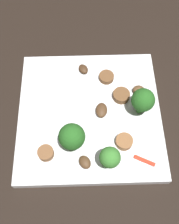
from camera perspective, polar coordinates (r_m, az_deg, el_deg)
ground_plane at (r=0.50m, az=0.00°, el=-0.90°), size 1.40×1.40×0.00m
plate at (r=0.50m, az=0.00°, el=-0.46°), size 0.26×0.26×0.02m
fork at (r=0.51m, az=-8.84°, el=4.55°), size 0.18×0.02×0.00m
broccoli_floret_0 at (r=0.46m, az=11.40°, el=2.30°), size 0.04×0.04×0.06m
broccoli_floret_1 at (r=0.43m, az=-3.81°, el=-5.31°), size 0.04×0.04×0.06m
broccoli_floret_2 at (r=0.42m, az=4.40°, el=-9.73°), size 0.03×0.03×0.05m
sausage_slice_0 at (r=0.52m, az=3.65°, el=7.48°), size 0.03×0.03×0.01m
sausage_slice_1 at (r=0.46m, az=-9.36°, el=-8.68°), size 0.04×0.04×0.01m
sausage_slice_2 at (r=0.46m, az=7.44°, el=-6.31°), size 0.04×0.04×0.01m
sausage_slice_3 at (r=0.50m, az=6.82°, el=3.53°), size 0.04×0.04×0.01m
mushroom_0 at (r=0.45m, az=-1.00°, el=-10.72°), size 0.03×0.03×0.01m
mushroom_1 at (r=0.53m, az=-1.33°, el=9.20°), size 0.03×0.03×0.01m
mushroom_2 at (r=0.51m, az=10.50°, el=4.66°), size 0.02×0.03×0.01m
mushroom_3 at (r=0.48m, az=2.60°, el=0.23°), size 0.03×0.02×0.01m
pepper_strip_1 at (r=0.46m, az=11.71°, el=-10.19°), size 0.02×0.04×0.00m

